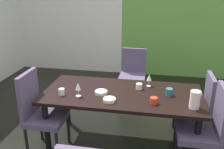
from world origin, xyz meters
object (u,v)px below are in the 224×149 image
chair_right_near (207,126)px  cup_near_window (139,86)px  cup_corner (154,100)px  cup_right (169,92)px  chair_head_far (133,72)px  chair_right_far (198,104)px  wine_glass_south (78,87)px  pitcher_front (195,100)px  dining_table (122,98)px  serving_bowl_near_shelf (109,100)px  wine_glass_east (149,78)px  chair_left_near (39,110)px  cup_rear (62,92)px  serving_bowl_center (101,92)px

chair_right_near → cup_near_window: (-0.77, 0.45, 0.21)m
cup_corner → cup_right: 0.30m
cup_right → chair_head_far: bearing=112.9°
chair_right_far → wine_glass_south: bearing=109.1°
cup_corner → cup_near_window: size_ratio=1.05×
chair_right_far → pitcher_front: (-0.14, -0.56, 0.31)m
dining_table → serving_bowl_near_shelf: 0.30m
dining_table → cup_right: cup_right is taller
cup_right → wine_glass_east: bearing=136.9°
chair_left_near → wine_glass_south: size_ratio=5.93×
wine_glass_south → serving_bowl_near_shelf: 0.40m
serving_bowl_near_shelf → pitcher_front: pitcher_front is taller
dining_table → serving_bowl_near_shelf: (-0.11, -0.27, 0.10)m
serving_bowl_near_shelf → cup_rear: 0.60m
wine_glass_east → cup_corner: (0.08, -0.48, -0.08)m
chair_left_near → cup_corner: bearing=93.4°
chair_left_near → serving_bowl_near_shelf: chair_left_near is taller
wine_glass_east → wine_glass_south: wine_glass_south is taller
serving_bowl_center → wine_glass_south: bearing=-156.3°
dining_table → chair_head_far: bearing=90.3°
dining_table → pitcher_front: size_ratio=9.71×
chair_right_near → cup_rear: (-1.66, 0.11, 0.22)m
cup_corner → pitcher_front: pitcher_front is taller
cup_right → cup_rear: cup_right is taller
wine_glass_south → cup_rear: 0.22m
chair_head_far → cup_corner: size_ratio=10.86×
wine_glass_east → chair_right_far: bearing=3.7°
dining_table → cup_right: (0.55, 0.03, 0.12)m
wine_glass_east → wine_glass_south: size_ratio=0.93×
dining_table → cup_corner: (0.38, -0.22, 0.11)m
wine_glass_east → wine_glass_south: (-0.80, -0.46, 0.01)m
chair_head_far → pitcher_front: bearing=116.9°
dining_table → serving_bowl_near_shelf: size_ratio=13.45×
serving_bowl_near_shelf → dining_table: bearing=67.7°
cup_near_window → cup_right: bearing=-18.1°
chair_right_far → serving_bowl_center: (-1.19, -0.39, 0.23)m
chair_right_near → serving_bowl_near_shelf: size_ratio=6.98×
serving_bowl_center → pitcher_front: 1.07m
chair_right_far → cup_near_window: bearing=101.6°
cup_corner → cup_rear: 1.08m
cup_corner → pitcher_front: size_ratio=0.42×
chair_head_far → serving_bowl_near_shelf: (-0.10, -1.62, 0.23)m
cup_corner → cup_rear: (-1.08, 0.03, 0.00)m
serving_bowl_near_shelf → chair_right_near: bearing=-2.0°
dining_table → chair_right_near: size_ratio=1.93×
dining_table → serving_bowl_center: (-0.24, -0.09, 0.10)m
cup_near_window → pitcher_front: size_ratio=0.40×
chair_right_far → wine_glass_south: chair_right_far is taller
chair_right_near → cup_rear: size_ratio=12.71×
chair_left_near → wine_glass_east: bearing=114.0°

